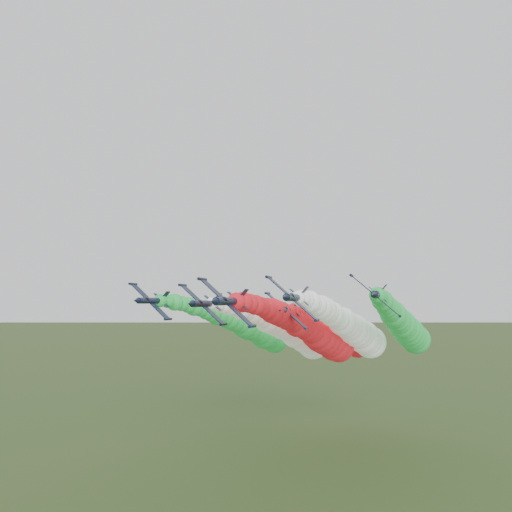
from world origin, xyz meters
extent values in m
cylinder|color=black|center=(-2.35, -9.59, 40.78)|extent=(1.69, 9.82, 1.69)
cone|color=black|center=(-2.35, -15.38, 40.78)|extent=(1.54, 1.96, 1.54)
cone|color=black|center=(-2.35, -4.25, 40.78)|extent=(1.54, 0.98, 1.54)
ellipsoid|color=black|center=(-2.07, -11.78, 41.11)|extent=(1.10, 2.05, 1.08)
cube|color=black|center=(-2.46, -9.81, 40.66)|extent=(7.97, 2.07, 7.00)
cylinder|color=black|center=(-6.40, -9.81, 44.11)|extent=(0.68, 2.84, 0.68)
cylinder|color=black|center=(1.48, -9.81, 37.21)|extent=(0.68, 2.84, 0.68)
cube|color=black|center=(-1.53, -5.45, 41.72)|extent=(1.77, 1.64, 1.99)
cube|color=black|center=(-2.25, -5.45, 40.90)|extent=(3.19, 1.20, 2.81)
sphere|color=red|center=(-2.35, -5.77, 40.78)|extent=(2.81, 2.81, 2.81)
sphere|color=red|center=(-2.34, -2.56, 40.68)|extent=(3.33, 3.33, 3.33)
sphere|color=red|center=(-2.28, 0.66, 40.48)|extent=(3.24, 3.24, 3.24)
sphere|color=red|center=(-2.19, 3.88, 40.20)|extent=(3.50, 3.50, 3.50)
sphere|color=red|center=(-2.06, 7.10, 39.86)|extent=(3.50, 3.50, 3.50)
sphere|color=red|center=(-1.90, 10.32, 39.46)|extent=(4.04, 4.04, 4.04)
sphere|color=red|center=(-1.70, 13.54, 39.02)|extent=(4.85, 4.85, 4.85)
sphere|color=red|center=(-1.46, 16.76, 38.52)|extent=(5.01, 5.01, 5.01)
sphere|color=red|center=(-1.18, 19.98, 37.99)|extent=(5.12, 5.12, 5.12)
sphere|color=red|center=(-0.87, 23.19, 37.41)|extent=(5.28, 5.28, 5.28)
sphere|color=red|center=(-0.52, 26.41, 36.79)|extent=(5.09, 5.09, 5.09)
sphere|color=red|center=(-0.14, 29.63, 36.13)|extent=(6.36, 6.36, 6.36)
sphere|color=red|center=(0.28, 32.85, 35.43)|extent=(5.83, 5.83, 5.83)
sphere|color=red|center=(0.74, 36.07, 34.70)|extent=(6.15, 6.15, 6.15)
sphere|color=red|center=(1.23, 39.29, 33.94)|extent=(6.03, 6.03, 6.03)
sphere|color=red|center=(1.76, 42.51, 33.14)|extent=(7.70, 7.70, 7.70)
sphere|color=red|center=(2.33, 45.73, 32.31)|extent=(8.51, 8.51, 8.51)
sphere|color=red|center=(2.93, 48.94, 31.44)|extent=(8.54, 8.54, 8.54)
sphere|color=red|center=(3.57, 52.16, 30.55)|extent=(8.39, 8.39, 8.39)
sphere|color=red|center=(4.25, 55.38, 29.63)|extent=(9.08, 9.08, 9.08)
sphere|color=red|center=(4.97, 58.60, 28.67)|extent=(8.56, 8.56, 8.56)
cylinder|color=black|center=(-11.60, 3.28, 40.40)|extent=(1.69, 9.82, 1.69)
cone|color=black|center=(-11.60, -2.51, 40.40)|extent=(1.54, 1.96, 1.54)
cone|color=black|center=(-11.60, 8.62, 40.40)|extent=(1.54, 0.98, 1.54)
ellipsoid|color=black|center=(-11.31, 1.09, 40.73)|extent=(1.10, 2.05, 1.08)
cube|color=black|center=(-11.70, 3.06, 40.27)|extent=(7.97, 2.07, 7.00)
cylinder|color=black|center=(-15.64, 3.06, 43.73)|extent=(0.68, 2.84, 0.68)
cylinder|color=black|center=(-7.76, 3.06, 36.82)|extent=(0.68, 2.84, 0.68)
cube|color=black|center=(-10.77, 7.42, 41.34)|extent=(1.77, 1.64, 1.99)
cube|color=black|center=(-11.49, 7.42, 40.52)|extent=(3.19, 1.20, 2.81)
sphere|color=white|center=(-11.60, 7.10, 40.40)|extent=(2.26, 2.26, 2.26)
sphere|color=white|center=(-11.58, 10.32, 40.30)|extent=(2.89, 2.89, 2.89)
sphere|color=white|center=(-11.52, 13.53, 40.09)|extent=(3.30, 3.30, 3.30)
sphere|color=white|center=(-11.43, 16.75, 39.82)|extent=(3.68, 3.68, 3.68)
sphere|color=white|center=(-11.30, 19.97, 39.48)|extent=(3.49, 3.49, 3.49)
sphere|color=white|center=(-11.14, 23.19, 39.08)|extent=(4.45, 4.45, 4.45)
sphere|color=white|center=(-10.94, 26.41, 38.63)|extent=(3.91, 3.91, 3.91)
sphere|color=white|center=(-10.70, 29.63, 38.14)|extent=(5.07, 5.07, 5.07)
sphere|color=white|center=(-10.42, 32.85, 37.60)|extent=(5.06, 5.06, 5.06)
sphere|color=white|center=(-10.11, 36.07, 37.02)|extent=(5.05, 5.05, 5.05)
sphere|color=white|center=(-9.77, 39.28, 36.40)|extent=(6.41, 6.41, 6.41)
sphere|color=white|center=(-9.38, 42.50, 35.75)|extent=(6.24, 6.24, 6.24)
sphere|color=white|center=(-8.96, 45.72, 35.05)|extent=(6.45, 6.45, 6.45)
sphere|color=white|center=(-8.50, 48.94, 34.32)|extent=(6.65, 6.65, 6.65)
sphere|color=white|center=(-8.01, 52.16, 33.55)|extent=(6.42, 6.42, 6.42)
sphere|color=white|center=(-7.48, 55.38, 32.76)|extent=(6.54, 6.54, 6.54)
sphere|color=white|center=(-6.91, 58.60, 31.93)|extent=(8.04, 8.04, 8.04)
sphere|color=white|center=(-6.31, 61.82, 31.06)|extent=(7.71, 7.71, 7.71)
sphere|color=white|center=(-5.67, 65.03, 30.17)|extent=(8.35, 8.35, 8.35)
sphere|color=white|center=(-4.99, 68.25, 29.24)|extent=(8.57, 8.57, 8.57)
sphere|color=white|center=(-4.28, 71.47, 28.29)|extent=(9.53, 9.53, 9.53)
cylinder|color=black|center=(5.50, -0.35, 41.40)|extent=(1.69, 9.82, 1.69)
cone|color=black|center=(5.50, -6.13, 41.40)|extent=(1.54, 1.96, 1.54)
cone|color=black|center=(5.50, 5.00, 41.40)|extent=(1.54, 0.98, 1.54)
ellipsoid|color=black|center=(5.79, -2.53, 41.73)|extent=(1.10, 2.05, 1.08)
cube|color=black|center=(5.39, -0.57, 41.28)|extent=(7.97, 2.07, 7.00)
cylinder|color=black|center=(1.45, -0.57, 44.73)|extent=(0.68, 2.84, 0.68)
cylinder|color=black|center=(9.33, -0.57, 37.83)|extent=(0.68, 2.84, 0.68)
cube|color=black|center=(6.33, 3.80, 42.34)|extent=(1.77, 1.64, 1.99)
cube|color=black|center=(5.61, 3.80, 41.52)|extent=(3.19, 1.20, 2.81)
sphere|color=white|center=(5.50, 3.47, 41.40)|extent=(2.41, 2.41, 2.41)
sphere|color=white|center=(5.52, 6.69, 41.30)|extent=(3.14, 3.14, 3.14)
sphere|color=white|center=(5.57, 9.91, 41.10)|extent=(3.23, 3.23, 3.23)
sphere|color=white|center=(5.66, 13.13, 40.82)|extent=(4.04, 4.04, 4.04)
sphere|color=white|center=(5.79, 16.34, 40.48)|extent=(3.37, 3.37, 3.37)
sphere|color=white|center=(5.96, 19.56, 40.08)|extent=(4.13, 4.13, 4.13)
sphere|color=white|center=(6.16, 22.78, 39.64)|extent=(4.95, 4.95, 4.95)
sphere|color=white|center=(6.40, 26.00, 39.14)|extent=(5.22, 5.22, 5.22)
sphere|color=white|center=(6.67, 29.22, 38.61)|extent=(4.88, 4.88, 4.88)
sphere|color=white|center=(6.98, 32.44, 38.03)|extent=(5.52, 5.52, 5.52)
sphere|color=white|center=(7.33, 35.66, 37.41)|extent=(4.99, 4.99, 4.99)
sphere|color=white|center=(7.71, 38.87, 36.75)|extent=(5.38, 5.38, 5.38)
sphere|color=white|center=(8.13, 42.09, 36.05)|extent=(6.77, 6.77, 6.77)
sphere|color=white|center=(8.59, 45.31, 35.32)|extent=(6.73, 6.73, 6.73)
sphere|color=white|center=(9.09, 48.53, 34.56)|extent=(7.03, 7.03, 7.03)
sphere|color=white|center=(9.62, 51.75, 33.76)|extent=(7.82, 7.82, 7.82)
sphere|color=white|center=(10.18, 54.97, 32.93)|extent=(8.07, 8.07, 8.07)
sphere|color=white|center=(10.79, 58.19, 32.07)|extent=(7.68, 7.68, 7.68)
sphere|color=white|center=(11.43, 61.41, 31.17)|extent=(8.92, 8.92, 8.92)
sphere|color=white|center=(12.11, 64.62, 30.25)|extent=(8.58, 8.58, 8.58)
sphere|color=white|center=(12.82, 67.84, 29.29)|extent=(9.09, 9.09, 9.09)
cylinder|color=black|center=(-25.33, 9.46, 40.96)|extent=(1.69, 9.82, 1.69)
cone|color=black|center=(-25.33, 3.68, 40.96)|extent=(1.54, 1.96, 1.54)
cone|color=black|center=(-25.33, 14.81, 40.96)|extent=(1.54, 0.98, 1.54)
ellipsoid|color=black|center=(-25.04, 7.28, 41.29)|extent=(1.10, 2.05, 1.08)
cube|color=black|center=(-25.44, 9.24, 40.83)|extent=(7.97, 2.07, 7.00)
cylinder|color=black|center=(-29.38, 9.24, 44.29)|extent=(0.68, 2.84, 0.68)
cylinder|color=black|center=(-21.50, 9.24, 37.38)|extent=(0.68, 2.84, 0.68)
cube|color=black|center=(-24.50, 13.61, 41.90)|extent=(1.77, 1.64, 1.99)
cube|color=black|center=(-25.22, 13.61, 41.08)|extent=(3.19, 1.20, 2.81)
sphere|color=green|center=(-25.33, 13.28, 40.96)|extent=(2.68, 2.68, 2.68)
sphere|color=green|center=(-25.31, 16.50, 40.86)|extent=(2.87, 2.87, 2.87)
sphere|color=green|center=(-25.26, 19.72, 40.65)|extent=(3.70, 3.70, 3.70)
sphere|color=green|center=(-25.17, 22.94, 40.38)|extent=(3.43, 3.43, 3.43)
sphere|color=green|center=(-25.04, 26.15, 40.04)|extent=(3.64, 3.64, 3.64)
sphere|color=green|center=(-24.87, 29.37, 39.64)|extent=(4.44, 4.44, 4.44)
sphere|color=green|center=(-24.67, 32.59, 39.19)|extent=(4.02, 4.02, 4.02)
sphere|color=green|center=(-24.43, 35.81, 38.70)|extent=(4.66, 4.66, 4.66)
sphere|color=green|center=(-24.16, 39.03, 38.16)|extent=(5.15, 5.15, 5.15)
sphere|color=green|center=(-23.85, 42.25, 37.58)|extent=(5.75, 5.75, 5.75)
sphere|color=green|center=(-23.50, 45.47, 36.96)|extent=(5.39, 5.39, 5.39)
sphere|color=green|center=(-23.12, 48.69, 36.31)|extent=(5.96, 5.96, 5.96)
sphere|color=green|center=(-22.70, 51.90, 35.61)|extent=(6.05, 6.05, 6.05)
sphere|color=green|center=(-22.24, 55.12, 34.88)|extent=(6.08, 6.08, 6.08)
sphere|color=green|center=(-21.74, 58.34, 34.12)|extent=(7.66, 7.66, 7.66)
sphere|color=green|center=(-21.21, 61.56, 33.32)|extent=(7.66, 7.66, 7.66)
sphere|color=green|center=(-20.65, 64.78, 32.49)|extent=(7.20, 7.20, 7.20)
sphere|color=green|center=(-20.04, 68.00, 31.62)|extent=(7.82, 7.82, 7.82)
sphere|color=green|center=(-19.40, 71.22, 30.73)|extent=(9.09, 9.09, 9.09)
sphere|color=green|center=(-18.72, 74.44, 29.80)|extent=(7.90, 7.90, 7.90)
sphere|color=green|center=(-18.01, 77.65, 28.85)|extent=(8.89, 8.89, 8.89)
cylinder|color=black|center=(18.05, 8.08, 41.91)|extent=(1.69, 9.82, 1.69)
cone|color=black|center=(18.05, 2.30, 41.91)|extent=(1.54, 1.96, 1.54)
cone|color=black|center=(18.05, 13.43, 41.91)|extent=(1.54, 0.98, 1.54)
ellipsoid|color=black|center=(18.34, 5.90, 42.24)|extent=(1.10, 2.05, 1.08)
cube|color=black|center=(17.94, 7.86, 41.79)|extent=(7.97, 2.07, 7.00)
cylinder|color=black|center=(14.00, 7.86, 45.24)|extent=(0.68, 2.84, 0.68)
cylinder|color=black|center=(21.88, 7.86, 38.34)|extent=(0.68, 2.84, 0.68)
cube|color=black|center=(18.88, 12.23, 42.86)|extent=(1.77, 1.64, 1.99)
cube|color=black|center=(18.16, 12.23, 42.04)|extent=(3.19, 1.20, 2.81)
sphere|color=green|center=(18.05, 11.90, 41.91)|extent=(2.87, 2.87, 2.87)
sphere|color=green|center=(18.07, 15.12, 41.81)|extent=(3.29, 3.29, 3.29)
sphere|color=green|center=(18.12, 18.34, 41.61)|extent=(3.22, 3.22, 3.22)
sphere|color=green|center=(18.21, 21.56, 41.33)|extent=(3.31, 3.31, 3.31)
sphere|color=green|center=(18.34, 24.77, 40.99)|extent=(4.32, 4.32, 4.32)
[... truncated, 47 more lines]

